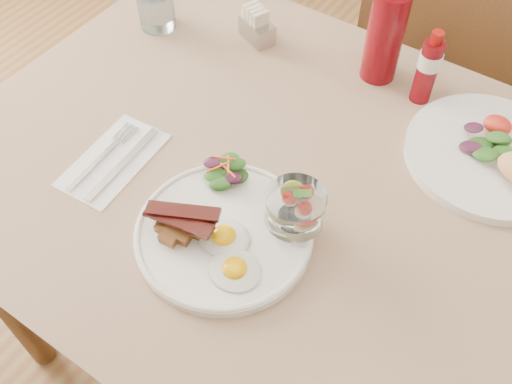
{
  "coord_description": "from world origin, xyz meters",
  "views": [
    {
      "loc": [
        0.23,
        -0.54,
        1.51
      ],
      "look_at": [
        -0.07,
        -0.1,
        0.82
      ],
      "focal_mm": 40.0,
      "sensor_mm": 36.0,
      "label": 1
    }
  ],
  "objects_px": {
    "table": "(320,225)",
    "water_glass": "(155,2)",
    "main_plate": "(224,234)",
    "ketchup_bottle": "(385,34)",
    "hot_sauce_bottle": "(428,68)",
    "fruit_cup": "(295,208)",
    "chair_far": "(445,80)",
    "sugar_caddy": "(257,27)",
    "second_plate": "(502,158)"
  },
  "relations": [
    {
      "from": "table",
      "to": "second_plate",
      "type": "height_order",
      "value": "second_plate"
    },
    {
      "from": "hot_sauce_bottle",
      "to": "sugar_caddy",
      "type": "bearing_deg",
      "value": -176.39
    },
    {
      "from": "table",
      "to": "main_plate",
      "type": "xyz_separation_m",
      "value": [
        -0.09,
        -0.16,
        0.1
      ]
    },
    {
      "from": "table",
      "to": "main_plate",
      "type": "distance_m",
      "value": 0.21
    },
    {
      "from": "chair_far",
      "to": "fruit_cup",
      "type": "bearing_deg",
      "value": -90.27
    },
    {
      "from": "chair_far",
      "to": "water_glass",
      "type": "xyz_separation_m",
      "value": [
        -0.53,
        -0.46,
        0.28
      ]
    },
    {
      "from": "table",
      "to": "hot_sauce_bottle",
      "type": "height_order",
      "value": "hot_sauce_bottle"
    },
    {
      "from": "main_plate",
      "to": "water_glass",
      "type": "height_order",
      "value": "water_glass"
    },
    {
      "from": "main_plate",
      "to": "ketchup_bottle",
      "type": "distance_m",
      "value": 0.49
    },
    {
      "from": "table",
      "to": "ketchup_bottle",
      "type": "relative_size",
      "value": 6.43
    },
    {
      "from": "ketchup_bottle",
      "to": "hot_sauce_bottle",
      "type": "relative_size",
      "value": 1.36
    },
    {
      "from": "main_plate",
      "to": "sugar_caddy",
      "type": "xyz_separation_m",
      "value": [
        -0.24,
        0.44,
        0.02
      ]
    },
    {
      "from": "fruit_cup",
      "to": "water_glass",
      "type": "relative_size",
      "value": 0.71
    },
    {
      "from": "ketchup_bottle",
      "to": "main_plate",
      "type": "bearing_deg",
      "value": -92.87
    },
    {
      "from": "sugar_caddy",
      "to": "water_glass",
      "type": "distance_m",
      "value": 0.22
    },
    {
      "from": "chair_far",
      "to": "main_plate",
      "type": "xyz_separation_m",
      "value": [
        -0.09,
        -0.82,
        0.24
      ]
    },
    {
      "from": "second_plate",
      "to": "sugar_caddy",
      "type": "relative_size",
      "value": 3.44
    },
    {
      "from": "second_plate",
      "to": "water_glass",
      "type": "relative_size",
      "value": 2.34
    },
    {
      "from": "table",
      "to": "fruit_cup",
      "type": "bearing_deg",
      "value": -92.21
    },
    {
      "from": "main_plate",
      "to": "fruit_cup",
      "type": "distance_m",
      "value": 0.12
    },
    {
      "from": "second_plate",
      "to": "water_glass",
      "type": "bearing_deg",
      "value": -178.35
    },
    {
      "from": "chair_far",
      "to": "second_plate",
      "type": "distance_m",
      "value": 0.55
    },
    {
      "from": "ketchup_bottle",
      "to": "water_glass",
      "type": "relative_size",
      "value": 1.58
    },
    {
      "from": "second_plate",
      "to": "sugar_caddy",
      "type": "height_order",
      "value": "second_plate"
    },
    {
      "from": "chair_far",
      "to": "sugar_caddy",
      "type": "height_order",
      "value": "chair_far"
    },
    {
      "from": "main_plate",
      "to": "fruit_cup",
      "type": "xyz_separation_m",
      "value": [
        0.09,
        0.07,
        0.06
      ]
    },
    {
      "from": "fruit_cup",
      "to": "ketchup_bottle",
      "type": "relative_size",
      "value": 0.45
    },
    {
      "from": "hot_sauce_bottle",
      "to": "ketchup_bottle",
      "type": "bearing_deg",
      "value": 170.44
    },
    {
      "from": "table",
      "to": "chair_far",
      "type": "bearing_deg",
      "value": 90.0
    },
    {
      "from": "ketchup_bottle",
      "to": "chair_far",
      "type": "bearing_deg",
      "value": 79.11
    },
    {
      "from": "table",
      "to": "main_plate",
      "type": "relative_size",
      "value": 4.75
    },
    {
      "from": "sugar_caddy",
      "to": "water_glass",
      "type": "xyz_separation_m",
      "value": [
        -0.2,
        -0.08,
        0.03
      ]
    },
    {
      "from": "main_plate",
      "to": "hot_sauce_bottle",
      "type": "distance_m",
      "value": 0.49
    },
    {
      "from": "chair_far",
      "to": "fruit_cup",
      "type": "relative_size",
      "value": 9.95
    },
    {
      "from": "sugar_caddy",
      "to": "water_glass",
      "type": "bearing_deg",
      "value": -136.24
    },
    {
      "from": "table",
      "to": "ketchup_bottle",
      "type": "bearing_deg",
      "value": 101.47
    },
    {
      "from": "ketchup_bottle",
      "to": "table",
      "type": "bearing_deg",
      "value": -78.53
    },
    {
      "from": "sugar_caddy",
      "to": "table",
      "type": "bearing_deg",
      "value": -18.75
    },
    {
      "from": "second_plate",
      "to": "sugar_caddy",
      "type": "xyz_separation_m",
      "value": [
        -0.55,
        0.06,
        0.01
      ]
    },
    {
      "from": "fruit_cup",
      "to": "second_plate",
      "type": "distance_m",
      "value": 0.39
    },
    {
      "from": "main_plate",
      "to": "hot_sauce_bottle",
      "type": "height_order",
      "value": "hot_sauce_bottle"
    },
    {
      "from": "hot_sauce_bottle",
      "to": "water_glass",
      "type": "distance_m",
      "value": 0.57
    },
    {
      "from": "main_plate",
      "to": "ketchup_bottle",
      "type": "bearing_deg",
      "value": 87.13
    },
    {
      "from": "fruit_cup",
      "to": "hot_sauce_bottle",
      "type": "xyz_separation_m",
      "value": [
        0.04,
        0.4,
        0.01
      ]
    },
    {
      "from": "chair_far",
      "to": "hot_sauce_bottle",
      "type": "distance_m",
      "value": 0.47
    },
    {
      "from": "hot_sauce_bottle",
      "to": "water_glass",
      "type": "bearing_deg",
      "value": -169.62
    },
    {
      "from": "ketchup_bottle",
      "to": "water_glass",
      "type": "xyz_separation_m",
      "value": [
        -0.47,
        -0.12,
        -0.04
      ]
    },
    {
      "from": "hot_sauce_bottle",
      "to": "chair_far",
      "type": "bearing_deg",
      "value": 95.19
    },
    {
      "from": "ketchup_bottle",
      "to": "second_plate",
      "type": "bearing_deg",
      "value": -19.12
    },
    {
      "from": "table",
      "to": "water_glass",
      "type": "xyz_separation_m",
      "value": [
        -0.53,
        0.2,
        0.15
      ]
    }
  ]
}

